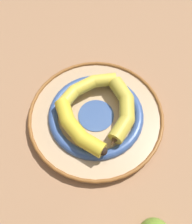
% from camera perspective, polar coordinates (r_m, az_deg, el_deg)
% --- Properties ---
extents(ground_plane, '(2.80, 2.80, 0.00)m').
position_cam_1_polar(ground_plane, '(0.69, 2.32, -3.62)').
color(ground_plane, '#A87A56').
extents(decorative_bowl, '(0.36, 0.36, 0.04)m').
position_cam_1_polar(decorative_bowl, '(0.69, 0.00, -0.89)').
color(decorative_bowl, tan).
rests_on(decorative_bowl, ground_plane).
extents(banana_a, '(0.18, 0.12, 0.04)m').
position_cam_1_polar(banana_a, '(0.66, 5.93, 0.36)').
color(banana_a, gold).
rests_on(banana_a, decorative_bowl).
extents(banana_b, '(0.18, 0.11, 0.03)m').
position_cam_1_polar(banana_b, '(0.69, -2.08, 5.33)').
color(banana_b, yellow).
rests_on(banana_b, decorative_bowl).
extents(banana_c, '(0.09, 0.19, 0.04)m').
position_cam_1_polar(banana_c, '(0.64, -4.39, -3.37)').
color(banana_c, yellow).
rests_on(banana_c, decorative_bowl).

